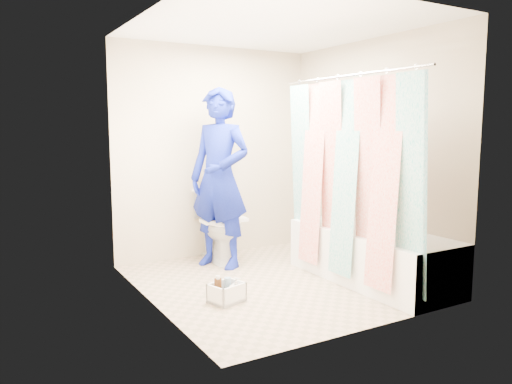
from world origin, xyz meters
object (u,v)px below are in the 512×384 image
bathtub (371,254)px  toilet (220,224)px  cleaning_caddy (227,293)px  plumber (220,178)px

bathtub → toilet: toilet is taller
toilet → cleaning_caddy: (-0.55, -1.27, -0.33)m
toilet → plumber: size_ratio=0.43×
bathtub → cleaning_caddy: bathtub is taller
bathtub → toilet: size_ratio=2.15×
plumber → cleaning_caddy: (-0.44, -1.04, -0.87)m
plumber → bathtub: bearing=8.7°
bathtub → cleaning_caddy: (-1.48, 0.17, -0.19)m
bathtub → plumber: 1.74m
cleaning_caddy → plumber: bearing=50.8°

